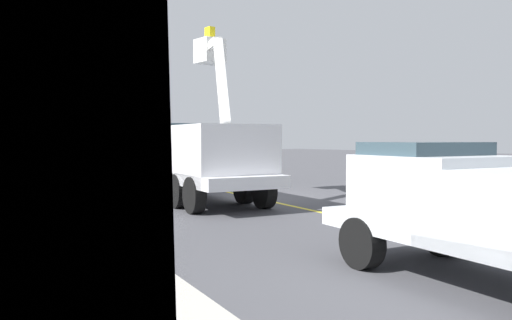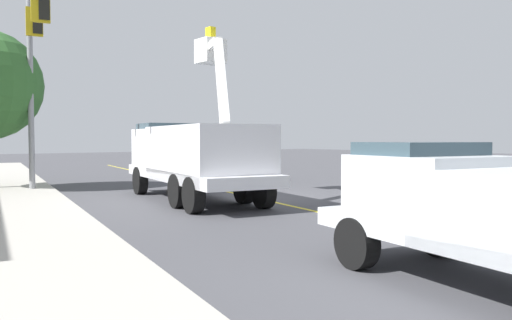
# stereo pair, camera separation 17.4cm
# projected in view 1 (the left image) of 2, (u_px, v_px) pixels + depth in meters

# --- Properties ---
(ground) EXTENTS (120.00, 120.00, 0.00)m
(ground) POSITION_uv_depth(u_px,v_px,m) (252.00, 197.00, 18.24)
(ground) COLOR #47474C
(sidewalk_far_side) EXTENTS (59.63, 14.65, 0.12)m
(sidewalk_far_side) POSITION_uv_depth(u_px,v_px,m) (10.00, 210.00, 14.51)
(sidewalk_far_side) COLOR #B2ADA3
(sidewalk_far_side) RESTS_ON ground
(lane_centre_stripe) EXTENTS (49.17, 9.42, 0.01)m
(lane_centre_stripe) POSITION_uv_depth(u_px,v_px,m) (252.00, 197.00, 18.24)
(lane_centre_stripe) COLOR yellow
(lane_centre_stripe) RESTS_ON ground
(utility_bucket_truck) EXTENTS (8.52, 4.03, 6.31)m
(utility_bucket_truck) POSITION_uv_depth(u_px,v_px,m) (193.00, 154.00, 17.40)
(utility_bucket_truck) COLOR white
(utility_bucket_truck) RESTS_ON ground
(service_pickup_truck) EXTENTS (5.89, 3.10, 2.06)m
(service_pickup_truck) POSITION_uv_depth(u_px,v_px,m) (505.00, 211.00, 7.02)
(service_pickup_truck) COLOR silver
(service_pickup_truck) RESTS_ON ground
(passing_minivan) EXTENTS (5.07, 2.76, 1.69)m
(passing_minivan) POSITION_uv_depth(u_px,v_px,m) (229.00, 160.00, 26.46)
(passing_minivan) COLOR navy
(passing_minivan) RESTS_ON ground
(traffic_cone_mid_front) EXTENTS (0.40, 0.40, 0.86)m
(traffic_cone_mid_front) POSITION_uv_depth(u_px,v_px,m) (200.00, 179.00, 21.42)
(traffic_cone_mid_front) COLOR black
(traffic_cone_mid_front) RESTS_ON ground
(traffic_signal_mast) EXTENTS (5.93, 1.28, 7.79)m
(traffic_signal_mast) POSITION_uv_depth(u_px,v_px,m) (32.00, 54.00, 18.42)
(traffic_signal_mast) COLOR gray
(traffic_signal_mast) RESTS_ON ground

